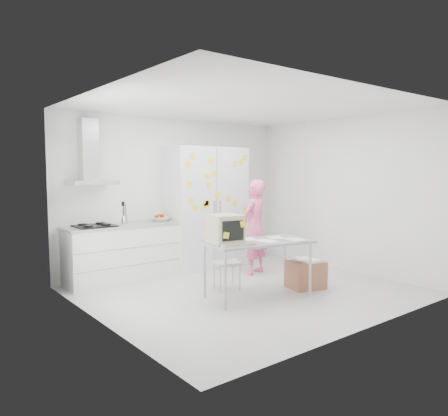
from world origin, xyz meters
TOP-DOWN VIEW (x-y plane):
  - floor at (0.00, 0.00)m, footprint 4.50×4.00m
  - walls at (0.00, 0.72)m, footprint 4.52×4.01m
  - ceiling at (0.00, 0.00)m, footprint 4.50×4.00m
  - counter_run at (-1.20, 1.70)m, footprint 1.84×0.63m
  - range_hood at (-1.65, 1.84)m, footprint 0.70×0.48m
  - tall_cabinet at (0.45, 1.67)m, footprint 1.50×0.68m
  - person at (0.80, 0.75)m, footprint 0.68×0.55m
  - desk at (-0.39, -0.24)m, footprint 1.60×1.00m
  - chair at (-0.16, 0.33)m, footprint 0.48×0.48m
  - cardboard_box at (0.80, -0.43)m, footprint 0.60×0.52m

SIDE VIEW (x-z plane):
  - floor at x=0.00m, z-range -0.02..0.00m
  - cardboard_box at x=0.80m, z-range -0.01..0.44m
  - chair at x=-0.16m, z-range 0.05..0.89m
  - counter_run at x=-1.20m, z-range -0.17..1.11m
  - person at x=0.80m, z-range 0.00..1.63m
  - desk at x=-0.39m, z-range 0.31..1.49m
  - tall_cabinet at x=0.45m, z-range 0.00..2.20m
  - walls at x=0.00m, z-range 0.00..2.70m
  - range_hood at x=-1.65m, z-range 1.45..2.46m
  - ceiling at x=0.00m, z-range 2.69..2.71m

